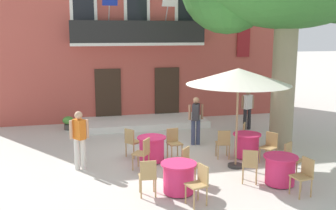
{
  "coord_description": "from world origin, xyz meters",
  "views": [
    {
      "loc": [
        -2.69,
        -11.59,
        3.81
      ],
      "look_at": [
        0.43,
        1.45,
        1.3
      ],
      "focal_mm": 41.37,
      "sensor_mm": 36.0,
      "label": 1
    }
  ],
  "objects": [
    {
      "name": "cafe_chair_front_0",
      "position": [
        0.05,
        -2.49,
        0.53
      ],
      "size": [
        0.56,
        0.56,
        0.91
      ],
      "color": "tan",
      "rests_on": "ground"
    },
    {
      "name": "cafe_chair_far_side_1",
      "position": [
        1.6,
        -0.91,
        0.53
      ],
      "size": [
        0.46,
        0.46,
        0.91
      ],
      "color": "tan",
      "rests_on": "ground"
    },
    {
      "name": "cafe_chair_front_2",
      "position": [
        -0.11,
        -3.8,
        0.53
      ],
      "size": [
        0.5,
        0.5,
        0.91
      ],
      "color": "tan",
      "rests_on": "ground"
    },
    {
      "name": "pedestrian_near_entrance",
      "position": [
        3.88,
        2.31,
        0.92
      ],
      "size": [
        0.53,
        0.34,
        1.63
      ],
      "color": "#232328",
      "rests_on": "ground"
    },
    {
      "name": "cafe_chair_near_tree_2",
      "position": [
        2.83,
        -2.71,
        0.53
      ],
      "size": [
        0.55,
        0.55,
        0.91
      ],
      "color": "tan",
      "rests_on": "ground"
    },
    {
      "name": "cafe_chair_far_side_2",
      "position": [
        2.81,
        -1.57,
        0.53
      ],
      "size": [
        0.55,
        0.55,
        0.91
      ],
      "color": "tan",
      "rests_on": "ground"
    },
    {
      "name": "cafe_table_far_side",
      "position": [
        2.35,
        -0.97,
        0.39
      ],
      "size": [
        0.86,
        0.86,
        0.76
      ],
      "color": "#E52D66",
      "rests_on": "ground"
    },
    {
      "name": "ground_planter_left",
      "position": [
        -3.07,
        3.93,
        0.3
      ],
      "size": [
        0.44,
        0.44,
        0.54
      ],
      "color": "#47423D",
      "rests_on": "ground"
    },
    {
      "name": "cafe_chair_middle_0",
      "position": [
        -1.09,
        -0.1,
        0.53
      ],
      "size": [
        0.56,
        0.56,
        0.91
      ],
      "color": "tan",
      "rests_on": "ground"
    },
    {
      "name": "ground_plane",
      "position": [
        0.0,
        0.0,
        0.0
      ],
      "size": [
        120.0,
        120.0,
        0.0
      ],
      "primitive_type": "plane",
      "color": "beige"
    },
    {
      "name": "cafe_table_near_tree",
      "position": [
        2.24,
        -3.19,
        0.39
      ],
      "size": [
        0.86,
        0.86,
        0.76
      ],
      "color": "#E52D66",
      "rests_on": "ground"
    },
    {
      "name": "cafe_chair_middle_2",
      "position": [
        0.15,
        -0.46,
        0.53
      ],
      "size": [
        0.46,
        0.46,
        0.91
      ],
      "color": "tan",
      "rests_on": "ground"
    },
    {
      "name": "pedestrian_by_tree",
      "position": [
        1.24,
        0.75,
        0.94
      ],
      "size": [
        0.53,
        0.4,
        1.66
      ],
      "color": "#384260",
      "rests_on": "ground"
    },
    {
      "name": "pedestrian_mid_plaza",
      "position": [
        -2.67,
        -0.85,
        0.95
      ],
      "size": [
        0.53,
        0.4,
        1.68
      ],
      "color": "silver",
      "rests_on": "ground"
    },
    {
      "name": "cafe_table_middle",
      "position": [
        -0.57,
        -0.65,
        0.39
      ],
      "size": [
        0.86,
        0.86,
        0.76
      ],
      "color": "#E52D66",
      "rests_on": "ground"
    },
    {
      "name": "cafe_chair_middle_1",
      "position": [
        -0.95,
        -1.31,
        0.53
      ],
      "size": [
        0.56,
        0.56,
        0.91
      ],
      "color": "tan",
      "rests_on": "ground"
    },
    {
      "name": "cafe_table_front",
      "position": [
        -0.4,
        -3.1,
        0.39
      ],
      "size": [
        0.86,
        0.86,
        0.76
      ],
      "color": "#E52D66",
      "rests_on": "ground"
    },
    {
      "name": "cafe_chair_front_1",
      "position": [
        -1.15,
        -3.12,
        0.53
      ],
      "size": [
        0.43,
        0.43,
        0.91
      ],
      "color": "tan",
      "rests_on": "ground"
    },
    {
      "name": "cafe_chair_near_tree_1",
      "position": [
        2.45,
        -3.91,
        0.53
      ],
      "size": [
        0.46,
        0.46,
        0.91
      ],
      "color": "tan",
      "rests_on": "ground"
    },
    {
      "name": "cafe_chair_near_tree_0",
      "position": [
        1.54,
        -2.92,
        0.53
      ],
      "size": [
        0.53,
        0.53,
        0.91
      ],
      "color": "tan",
      "rests_on": "ground"
    },
    {
      "name": "entrance_step_platform",
      "position": [
        -0.08,
        3.95,
        0.12
      ],
      "size": [
        5.28,
        2.09,
        0.25
      ],
      "primitive_type": "cube",
      "color": "silver",
      "rests_on": "ground"
    },
    {
      "name": "cafe_chair_far_side_0",
      "position": [
        2.68,
        -0.29,
        0.53
      ],
      "size": [
        0.55,
        0.55,
        0.91
      ],
      "color": "tan",
      "rests_on": "ground"
    },
    {
      "name": "building_facade",
      "position": [
        -0.07,
        6.99,
        3.75
      ],
      "size": [
        13.0,
        5.09,
        7.5
      ],
      "color": "#B24C42",
      "rests_on": "ground"
    },
    {
      "name": "cafe_umbrella",
      "position": [
        1.67,
        -1.7,
        2.61
      ],
      "size": [
        2.9,
        2.9,
        2.85
      ],
      "color": "#997A56",
      "rests_on": "ground"
    }
  ]
}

